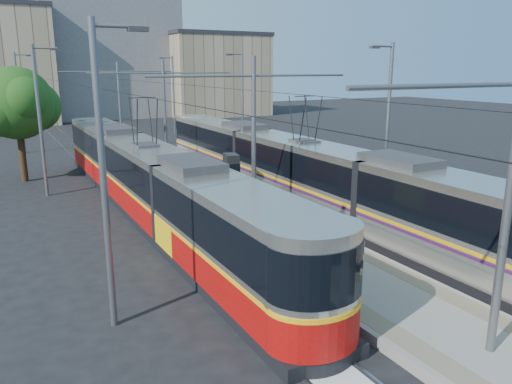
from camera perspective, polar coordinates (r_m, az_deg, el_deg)
ground at (r=16.11m, az=13.48°, el=-11.46°), size 160.00×160.00×0.00m
platform at (r=30.18m, az=-8.29°, el=1.11°), size 4.00×50.00×0.30m
tactile_strip_left at (r=29.70m, az=-10.92°, el=1.10°), size 0.70×50.00×0.01m
tactile_strip_right at (r=30.65m, az=-5.75°, el=1.68°), size 0.70×50.00×0.01m
rails at (r=30.21m, az=-8.28°, el=0.86°), size 8.71×70.00×0.03m
track_arrow at (r=12.08m, az=9.80°, el=-20.60°), size 1.20×5.00×0.01m
tram_left at (r=24.10m, az=-12.34°, el=1.44°), size 2.43×29.46×5.50m
tram_right at (r=24.83m, az=5.46°, el=2.42°), size 2.43×32.37×5.50m
catenary at (r=26.86m, az=-6.50°, el=9.03°), size 9.20×70.00×7.00m
street_lamps at (r=33.33m, az=-10.93°, el=9.24°), size 15.18×38.22×8.00m
shelter at (r=25.05m, az=-2.84°, el=1.82°), size 0.84×1.17×2.36m
tree at (r=33.55m, az=-25.22°, el=9.07°), size 4.77×4.41×6.93m
building_centre at (r=76.40m, az=-16.71°, el=14.61°), size 18.36×14.28×16.65m
building_right at (r=74.94m, az=-4.78°, el=13.24°), size 14.28×10.20×11.65m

